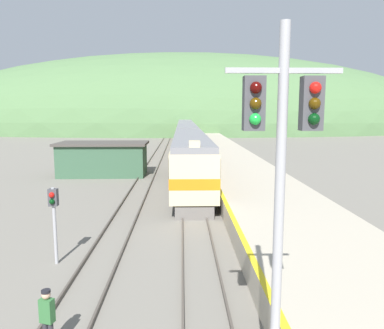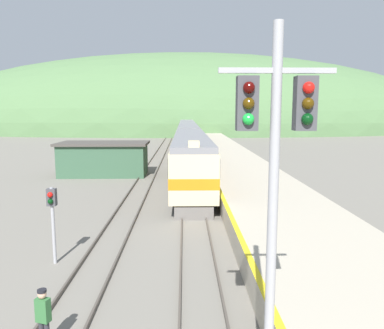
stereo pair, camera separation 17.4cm
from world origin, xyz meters
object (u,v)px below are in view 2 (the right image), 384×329
(express_train_lead_car, at_px, (191,158))
(signal_mast_main, at_px, (274,169))
(carriage_fourth, at_px, (186,126))
(track_worker, at_px, (43,316))
(carriage_second, at_px, (188,139))
(carriage_third, at_px, (187,131))
(signal_post_siding, at_px, (52,209))

(express_train_lead_car, relative_size, signal_mast_main, 2.74)
(carriage_fourth, height_order, signal_mast_main, signal_mast_main)
(express_train_lead_car, height_order, track_worker, express_train_lead_car)
(signal_mast_main, bearing_deg, track_worker, 158.21)
(carriage_second, bearing_deg, carriage_third, 90.00)
(signal_mast_main, xyz_separation_m, track_worker, (-5.48, 2.19, -4.27))
(signal_post_siding, relative_size, track_worker, 1.88)
(carriage_second, distance_m, carriage_third, 21.42)
(carriage_second, relative_size, carriage_third, 1.00)
(express_train_lead_car, distance_m, signal_mast_main, 25.05)
(carriage_fourth, height_order, track_worker, carriage_fourth)
(express_train_lead_car, bearing_deg, carriage_fourth, 90.00)
(express_train_lead_car, xyz_separation_m, carriage_third, (0.00, 43.80, -0.01))
(carriage_fourth, relative_size, signal_mast_main, 2.56)
(express_train_lead_car, relative_size, signal_post_siding, 6.75)
(signal_mast_main, distance_m, signal_post_siding, 11.14)
(track_worker, bearing_deg, carriage_second, 84.55)
(signal_post_siding, bearing_deg, carriage_fourth, 85.81)
(express_train_lead_car, relative_size, carriage_fourth, 1.07)
(track_worker, bearing_deg, carriage_third, 86.30)
(express_train_lead_car, bearing_deg, carriage_second, 90.00)
(carriage_third, xyz_separation_m, carriage_fourth, (0.00, 21.42, 0.00))
(express_train_lead_car, xyz_separation_m, track_worker, (-4.29, -22.66, -1.35))
(carriage_second, height_order, carriage_third, same)
(carriage_third, distance_m, carriage_fourth, 21.42)
(carriage_third, relative_size, signal_post_siding, 6.31)
(express_train_lead_car, bearing_deg, carriage_third, 90.00)
(carriage_third, bearing_deg, track_worker, -93.70)
(express_train_lead_car, bearing_deg, signal_mast_main, -87.27)
(carriage_third, distance_m, signal_mast_main, 68.73)
(express_train_lead_car, height_order, signal_post_siding, express_train_lead_car)
(carriage_fourth, distance_m, signal_post_siding, 82.30)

